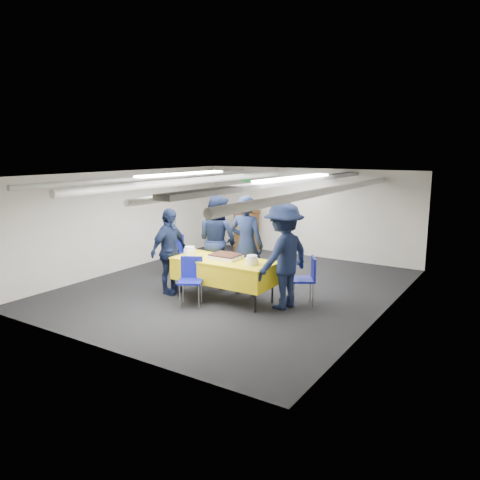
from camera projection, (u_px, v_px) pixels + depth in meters
name	position (u px, v px, depth m)	size (l,w,h in m)	color
ground	(235.00, 287.00, 9.57)	(7.00, 7.00, 0.00)	black
room_shell	(249.00, 198.00, 9.51)	(6.00, 7.00, 2.30)	silver
serving_table	(224.00, 271.00, 8.70)	(1.95, 0.86, 0.77)	black
sheet_cake	(226.00, 256.00, 8.71)	(0.56, 0.43, 0.10)	white
plate_stack_left	(190.00, 251.00, 9.01)	(0.24, 0.24, 0.17)	white
plate_stack_right	(252.00, 260.00, 8.27)	(0.23, 0.23, 0.17)	white
podium	(247.00, 230.00, 12.81)	(0.62, 0.53, 1.25)	brown
chair_near	(191.00, 276.00, 8.45)	(0.57, 0.57, 0.87)	gray
chair_right	(307.00, 275.00, 8.48)	(0.58, 0.58, 0.87)	gray
chair_left	(175.00, 250.00, 10.60)	(0.58, 0.58, 0.87)	gray
sailor_a	(246.00, 245.00, 8.99)	(0.70, 0.46, 1.93)	black
sailor_b	(218.00, 241.00, 9.59)	(0.91, 0.71, 1.87)	black
sailor_c	(169.00, 251.00, 9.06)	(0.98, 0.41, 1.67)	black
sailor_d	(283.00, 256.00, 8.20)	(1.21, 0.70, 1.88)	black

